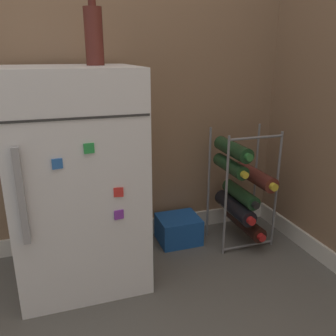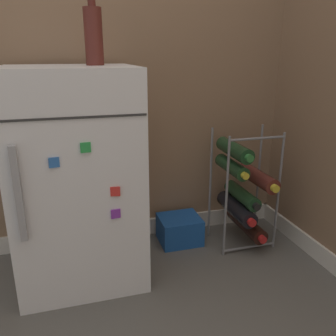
% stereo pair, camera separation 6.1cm
% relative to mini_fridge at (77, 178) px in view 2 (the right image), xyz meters
% --- Properties ---
extents(ground_plane, '(14.00, 14.00, 0.00)m').
position_rel_mini_fridge_xyz_m(ground_plane, '(0.29, -0.28, -0.46)').
color(ground_plane, '#56544F').
extents(mini_fridge, '(0.52, 0.50, 0.92)m').
position_rel_mini_fridge_xyz_m(mini_fridge, '(0.00, 0.00, 0.00)').
color(mini_fridge, white).
rests_on(mini_fridge, ground_plane).
extents(wine_rack, '(0.29, 0.33, 0.61)m').
position_rel_mini_fridge_xyz_m(wine_rack, '(0.81, 0.05, -0.17)').
color(wine_rack, slate).
rests_on(wine_rack, ground_plane).
extents(soda_box, '(0.21, 0.19, 0.14)m').
position_rel_mini_fridge_xyz_m(soda_box, '(0.51, 0.14, -0.39)').
color(soda_box, '#194C9E').
rests_on(soda_box, ground_plane).
extents(fridge_top_bottle, '(0.07, 0.07, 0.25)m').
position_rel_mini_fridge_xyz_m(fridge_top_bottle, '(0.11, 0.03, 0.57)').
color(fridge_top_bottle, '#56231E').
rests_on(fridge_top_bottle, mini_fridge).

